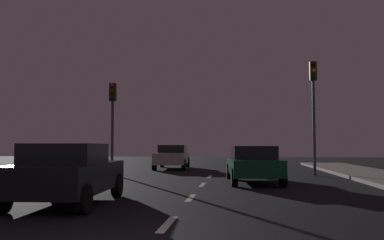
# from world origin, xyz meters

# --- Properties ---
(ground_plane) EXTENTS (80.00, 80.00, 0.00)m
(ground_plane) POSITION_xyz_m (0.00, 7.00, 0.00)
(ground_plane) COLOR black
(lane_stripe_second) EXTENTS (0.16, 1.60, 0.01)m
(lane_stripe_second) POSITION_xyz_m (0.00, 2.60, 0.00)
(lane_stripe_second) COLOR silver
(lane_stripe_second) RESTS_ON ground_plane
(lane_stripe_third) EXTENTS (0.16, 1.60, 0.01)m
(lane_stripe_third) POSITION_xyz_m (0.00, 6.40, 0.00)
(lane_stripe_third) COLOR silver
(lane_stripe_third) RESTS_ON ground_plane
(lane_stripe_fourth) EXTENTS (0.16, 1.60, 0.01)m
(lane_stripe_fourth) POSITION_xyz_m (0.00, 10.20, 0.00)
(lane_stripe_fourth) COLOR silver
(lane_stripe_fourth) RESTS_ON ground_plane
(lane_stripe_fifth) EXTENTS (0.16, 1.60, 0.01)m
(lane_stripe_fifth) POSITION_xyz_m (0.00, 14.00, 0.00)
(lane_stripe_fifth) COLOR silver
(lane_stripe_fifth) RESTS_ON ground_plane
(traffic_signal_left) EXTENTS (0.32, 0.38, 4.56)m
(traffic_signal_left) POSITION_xyz_m (-4.95, 15.13, 3.22)
(traffic_signal_left) COLOR #4C4C51
(traffic_signal_left) RESTS_ON ground_plane
(traffic_signal_right) EXTENTS (0.32, 0.38, 5.45)m
(traffic_signal_right) POSITION_xyz_m (4.90, 15.13, 3.78)
(traffic_signal_right) COLOR #4C4C51
(traffic_signal_right) RESTS_ON ground_plane
(car_stopped_ahead) EXTENTS (2.19, 4.62, 1.42)m
(car_stopped_ahead) POSITION_xyz_m (1.88, 11.31, 0.73)
(car_stopped_ahead) COLOR #0F4C2D
(car_stopped_ahead) RESTS_ON ground_plane
(car_adjacent_lane) EXTENTS (2.18, 4.20, 1.48)m
(car_adjacent_lane) POSITION_xyz_m (-2.88, 4.86, 0.76)
(car_adjacent_lane) COLOR black
(car_adjacent_lane) RESTS_ON ground_plane
(car_oncoming_far) EXTENTS (2.12, 4.68, 1.46)m
(car_oncoming_far) POSITION_xyz_m (-2.74, 20.37, 0.76)
(car_oncoming_far) COLOR beige
(car_oncoming_far) RESTS_ON ground_plane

